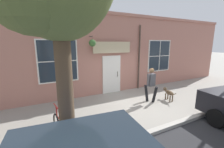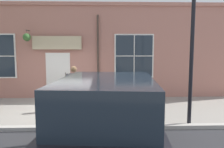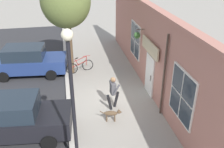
# 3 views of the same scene
# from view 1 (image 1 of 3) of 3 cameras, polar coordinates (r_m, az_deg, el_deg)

# --- Properties ---
(ground_plane) EXTENTS (90.00, 90.00, 0.00)m
(ground_plane) POSITION_cam_1_polar(r_m,az_deg,el_deg) (7.17, 10.88, -11.28)
(ground_plane) COLOR gray
(storefront_facade) EXTENTS (0.95, 18.00, 4.38)m
(storefront_facade) POSITION_cam_1_polar(r_m,az_deg,el_deg) (8.57, 1.66, 7.87)
(storefront_facade) COLOR #B27566
(storefront_facade) RESTS_ON ground_plane
(pedestrian_walking) EXTENTS (0.67, 0.55, 1.65)m
(pedestrian_walking) POSITION_cam_1_polar(r_m,az_deg,el_deg) (7.28, 14.67, -2.92)
(pedestrian_walking) COLOR black
(pedestrian_walking) RESTS_ON ground_plane
(dog_on_leash) EXTENTS (0.99, 0.34, 0.59)m
(dog_on_leash) POSITION_cam_1_polar(r_m,az_deg,el_deg) (7.94, 20.73, -6.60)
(dog_on_leash) COLOR brown
(dog_on_leash) RESTS_ON ground_plane
(leaning_bicycle) EXTENTS (1.69, 0.46, 1.01)m
(leaning_bicycle) POSITION_cam_1_polar(r_m,az_deg,el_deg) (4.69, -17.42, -19.63)
(leaning_bicycle) COLOR black
(leaning_bicycle) RESTS_ON ground_plane
(fire_hydrant) EXTENTS (0.34, 0.20, 0.77)m
(fire_hydrant) POSITION_cam_1_polar(r_m,az_deg,el_deg) (4.13, -21.68, -24.33)
(fire_hydrant) COLOR gold
(fire_hydrant) RESTS_ON ground_plane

